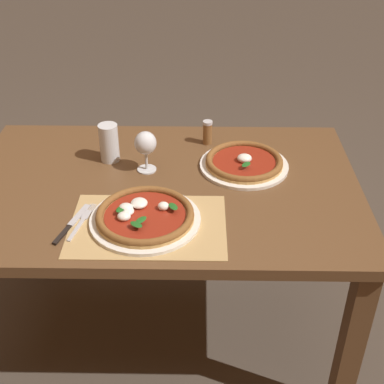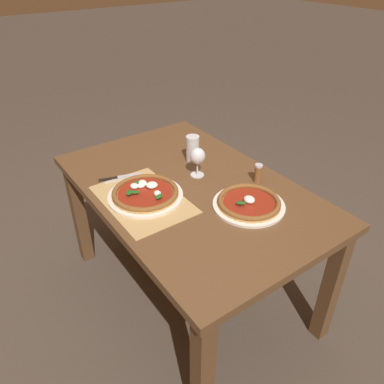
{
  "view_description": "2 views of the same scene",
  "coord_description": "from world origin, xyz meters",
  "px_view_note": "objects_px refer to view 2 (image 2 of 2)",
  "views": [
    {
      "loc": [
        0.13,
        -1.58,
        1.76
      ],
      "look_at": [
        0.11,
        -0.11,
        0.78
      ],
      "focal_mm": 50.0,
      "sensor_mm": 36.0,
      "label": 1
    },
    {
      "loc": [
        1.27,
        -0.89,
        1.73
      ],
      "look_at": [
        0.15,
        -0.09,
        0.82
      ],
      "focal_mm": 35.0,
      "sensor_mm": 36.0,
      "label": 2
    }
  ],
  "objects_px": {
    "pint_glass": "(193,149)",
    "pepper_shaker": "(258,173)",
    "pizza_far": "(249,203)",
    "pizza_near": "(145,193)",
    "fork": "(125,179)",
    "knife": "(120,177)",
    "wine_glass": "(197,157)"
  },
  "relations": [
    {
      "from": "pizza_near",
      "to": "pepper_shaker",
      "type": "distance_m",
      "value": 0.56
    },
    {
      "from": "knife",
      "to": "pizza_far",
      "type": "bearing_deg",
      "value": 32.79
    },
    {
      "from": "pizza_far",
      "to": "pizza_near",
      "type": "bearing_deg",
      "value": -134.36
    },
    {
      "from": "pizza_far",
      "to": "knife",
      "type": "xyz_separation_m",
      "value": [
        -0.57,
        -0.36,
        -0.01
      ]
    },
    {
      "from": "wine_glass",
      "to": "knife",
      "type": "bearing_deg",
      "value": -121.65
    },
    {
      "from": "pint_glass",
      "to": "pepper_shaker",
      "type": "relative_size",
      "value": 1.49
    },
    {
      "from": "knife",
      "to": "pizza_near",
      "type": "bearing_deg",
      "value": 5.0
    },
    {
      "from": "pint_glass",
      "to": "fork",
      "type": "distance_m",
      "value": 0.41
    },
    {
      "from": "pint_glass",
      "to": "wine_glass",
      "type": "bearing_deg",
      "value": -26.87
    },
    {
      "from": "pizza_far",
      "to": "fork",
      "type": "height_order",
      "value": "pizza_far"
    },
    {
      "from": "pizza_far",
      "to": "knife",
      "type": "height_order",
      "value": "pizza_far"
    },
    {
      "from": "pizza_far",
      "to": "pepper_shaker",
      "type": "relative_size",
      "value": 3.39
    },
    {
      "from": "pint_glass",
      "to": "knife",
      "type": "relative_size",
      "value": 0.69
    },
    {
      "from": "pint_glass",
      "to": "pizza_near",
      "type": "bearing_deg",
      "value": -67.0
    },
    {
      "from": "pizza_far",
      "to": "wine_glass",
      "type": "relative_size",
      "value": 2.12
    },
    {
      "from": "fork",
      "to": "pepper_shaker",
      "type": "xyz_separation_m",
      "value": [
        0.4,
        0.53,
        0.04
      ]
    },
    {
      "from": "pepper_shaker",
      "to": "pizza_far",
      "type": "bearing_deg",
      "value": -53.47
    },
    {
      "from": "pizza_near",
      "to": "pint_glass",
      "type": "bearing_deg",
      "value": 113.0
    },
    {
      "from": "pizza_near",
      "to": "knife",
      "type": "bearing_deg",
      "value": -175.0
    },
    {
      "from": "fork",
      "to": "pizza_near",
      "type": "bearing_deg",
      "value": 2.67
    },
    {
      "from": "pizza_near",
      "to": "pizza_far",
      "type": "xyz_separation_m",
      "value": [
        0.34,
        0.34,
        -0.0
      ]
    },
    {
      "from": "wine_glass",
      "to": "pint_glass",
      "type": "xyz_separation_m",
      "value": [
        -0.14,
        0.07,
        -0.04
      ]
    },
    {
      "from": "pizza_far",
      "to": "knife",
      "type": "distance_m",
      "value": 0.67
    },
    {
      "from": "pizza_far",
      "to": "pint_glass",
      "type": "bearing_deg",
      "value": 174.85
    },
    {
      "from": "wine_glass",
      "to": "fork",
      "type": "distance_m",
      "value": 0.38
    },
    {
      "from": "pepper_shaker",
      "to": "pint_glass",
      "type": "bearing_deg",
      "value": -159.71
    },
    {
      "from": "pizza_near",
      "to": "wine_glass",
      "type": "distance_m",
      "value": 0.33
    },
    {
      "from": "pizza_far",
      "to": "wine_glass",
      "type": "bearing_deg",
      "value": -175.58
    },
    {
      "from": "pint_glass",
      "to": "pepper_shaker",
      "type": "bearing_deg",
      "value": 20.29
    },
    {
      "from": "pizza_near",
      "to": "knife",
      "type": "xyz_separation_m",
      "value": [
        -0.23,
        -0.02,
        -0.02
      ]
    },
    {
      "from": "pizza_near",
      "to": "wine_glass",
      "type": "relative_size",
      "value": 2.28
    },
    {
      "from": "pint_glass",
      "to": "fork",
      "type": "relative_size",
      "value": 0.73
    }
  ]
}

